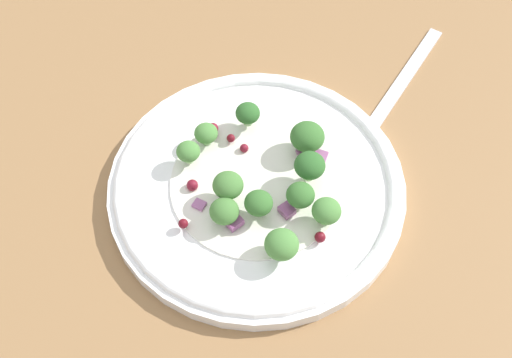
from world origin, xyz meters
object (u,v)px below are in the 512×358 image
fork (389,101)px  plate (256,192)px  broccoli_floret_1 (188,152)px  broccoli_floret_0 (206,134)px  broccoli_floret_2 (282,245)px

fork → plate: bearing=164.9°
plate → fork: size_ratio=1.29×
plate → fork: bearing=-15.1°
plate → broccoli_floret_1: 6.30cm
broccoli_floret_0 → fork: (13.65, -10.00, -2.37)cm
plate → broccoli_floret_0: 6.35cm
broccoli_floret_0 → plate: bearing=-103.2°
plate → broccoli_floret_1: bearing=99.8°
plate → broccoli_floret_2: bearing=-127.6°
broccoli_floret_1 → fork: 19.07cm
plate → broccoli_floret_0: broccoli_floret_0 is taller
broccoli_floret_1 → fork: size_ratio=0.10×
broccoli_floret_0 → broccoli_floret_2: 12.00cm
broccoli_floret_2 → fork: broccoli_floret_2 is taller
broccoli_floret_0 → broccoli_floret_2: broccoli_floret_2 is taller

